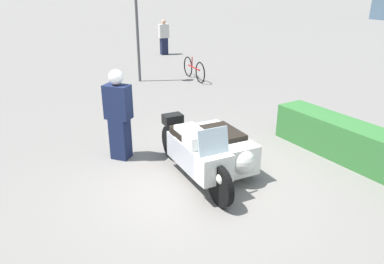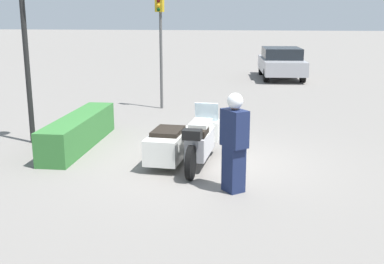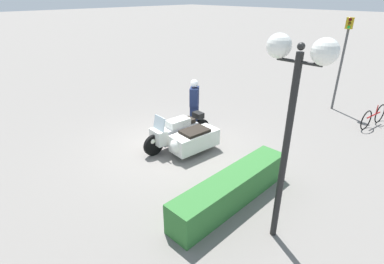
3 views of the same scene
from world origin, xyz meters
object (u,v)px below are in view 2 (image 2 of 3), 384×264
officer_rider (234,140)px  police_motorcycle (183,141)px  parked_car_background (281,62)px  hedge_bush_curbside (79,131)px  twin_lamp_post (22,8)px  traffic_light_near (160,38)px

officer_rider → police_motorcycle: bearing=-92.1°
police_motorcycle → officer_rider: bearing=-138.9°
police_motorcycle → officer_rider: size_ratio=1.45×
police_motorcycle → parked_car_background: 13.95m
police_motorcycle → parked_car_background: parked_car_background is taller
hedge_bush_curbside → parked_car_background: parked_car_background is taller
officer_rider → twin_lamp_post: 5.94m
officer_rider → hedge_bush_curbside: 4.42m
police_motorcycle → parked_car_background: bearing=-6.3°
traffic_light_near → parked_car_background: size_ratio=0.78×
officer_rider → twin_lamp_post: size_ratio=0.45×
twin_lamp_post → parked_car_background: twin_lamp_post is taller
parked_car_background → officer_rider: bearing=170.0°
twin_lamp_post → parked_car_background: size_ratio=0.87×
hedge_bush_curbside → traffic_light_near: traffic_light_near is taller
hedge_bush_curbside → traffic_light_near: size_ratio=1.01×
officer_rider → twin_lamp_post: bearing=-66.8°
traffic_light_near → parked_car_background: traffic_light_near is taller
traffic_light_near → police_motorcycle: bearing=30.5°
police_motorcycle → twin_lamp_post: bearing=77.8°
police_motorcycle → hedge_bush_curbside: bearing=74.0°
hedge_bush_curbside → twin_lamp_post: (0.19, 1.22, 2.74)m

